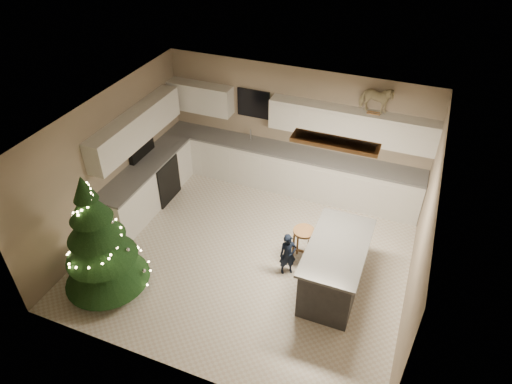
% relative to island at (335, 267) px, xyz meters
% --- Properties ---
extents(ground_plane, '(5.50, 5.50, 0.00)m').
position_rel_island_xyz_m(ground_plane, '(-1.60, 0.22, -0.48)').
color(ground_plane, beige).
extents(room_shell, '(5.52, 5.02, 2.61)m').
position_rel_island_xyz_m(room_shell, '(-1.58, 0.22, 1.27)').
color(room_shell, tan).
rests_on(room_shell, ground_plane).
extents(cabinetry, '(5.50, 3.20, 2.00)m').
position_rel_island_xyz_m(cabinetry, '(-2.51, 1.87, 0.28)').
color(cabinetry, silver).
rests_on(cabinetry, ground_plane).
extents(island, '(0.90, 1.70, 0.95)m').
position_rel_island_xyz_m(island, '(0.00, 0.00, 0.00)').
color(island, black).
rests_on(island, ground_plane).
extents(bar_stool, '(0.37, 0.37, 0.71)m').
position_rel_island_xyz_m(bar_stool, '(-0.66, 0.41, 0.06)').
color(bar_stool, olive).
rests_on(bar_stool, ground_plane).
extents(christmas_tree, '(1.41, 1.36, 2.25)m').
position_rel_island_xyz_m(christmas_tree, '(-3.45, -1.36, 0.44)').
color(christmas_tree, '#3F2816').
rests_on(christmas_tree, ground_plane).
extents(toddler, '(0.36, 0.33, 0.82)m').
position_rel_island_xyz_m(toddler, '(-0.82, 0.06, -0.07)').
color(toddler, black).
rests_on(toddler, ground_plane).
extents(rocking_horse, '(0.63, 0.30, 0.54)m').
position_rel_island_xyz_m(rocking_horse, '(-0.06, 2.55, 1.80)').
color(rocking_horse, olive).
rests_on(rocking_horse, cabinetry).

